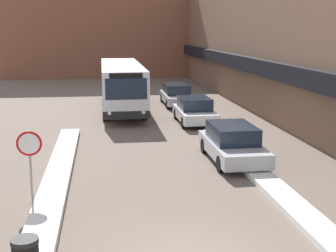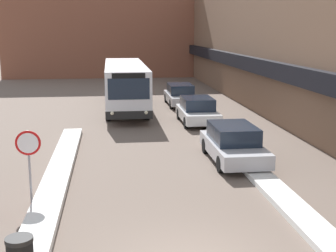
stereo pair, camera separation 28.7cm
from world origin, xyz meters
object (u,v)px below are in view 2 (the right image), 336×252
(city_bus, at_px, (125,84))
(stop_sign, at_px, (29,151))
(parked_car_front, at_px, (233,143))
(parked_car_back, at_px, (180,95))
(parked_car_middle, at_px, (197,110))

(city_bus, relative_size, stop_sign, 5.39)
(parked_car_front, bearing_deg, parked_car_back, 90.00)
(city_bus, height_order, parked_car_back, city_bus)
(parked_car_front, xyz_separation_m, parked_car_middle, (0.00, 7.83, -0.01))
(parked_car_front, bearing_deg, parked_car_middle, 90.00)
(city_bus, xyz_separation_m, parked_car_front, (3.88, -12.93, -0.93))
(city_bus, relative_size, parked_car_middle, 2.89)
(parked_car_middle, bearing_deg, stop_sign, -122.49)
(stop_sign, bearing_deg, parked_car_back, 67.81)
(parked_car_middle, bearing_deg, city_bus, 127.29)
(parked_car_front, bearing_deg, stop_sign, -153.22)
(parked_car_front, distance_m, parked_car_back, 14.31)
(city_bus, bearing_deg, parked_car_front, -73.29)
(parked_car_middle, xyz_separation_m, stop_sign, (-7.35, -11.54, 0.91))
(parked_car_back, height_order, stop_sign, stop_sign)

